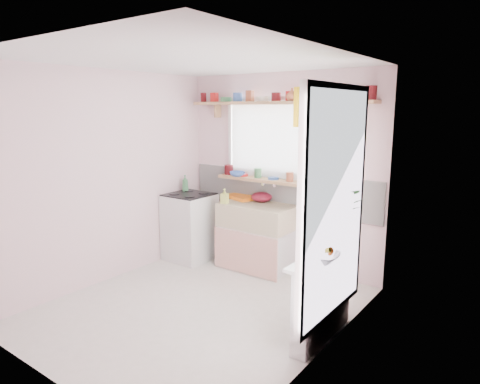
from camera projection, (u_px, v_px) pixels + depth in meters
The scene contains 19 objects.
room at pixel (298, 174), 4.53m from camera, with size 3.20×3.20×3.20m.
sink_unit at pixel (257, 236), 5.52m from camera, with size 0.95×0.65×1.11m.
cooker at pixel (190, 226), 5.88m from camera, with size 0.58×0.58×0.93m.
radiator_ledge at pixel (322, 297), 3.82m from camera, with size 0.22×0.95×0.78m.
windowsill at pixel (265, 180), 5.53m from camera, with size 1.40×0.22×0.04m, color tan.
pine_shelf at pixel (276, 103), 5.25m from camera, with size 2.52×0.24×0.04m, color tan.
shelf_crockery at pixel (275, 97), 5.25m from camera, with size 2.47×0.11×0.12m.
sill_crockery at pixel (262, 174), 5.55m from camera, with size 1.35×0.11×0.12m.
dish_tray at pixel (243, 197), 5.82m from camera, with size 0.44×0.33×0.04m, color orange.
colander at pixel (262, 197), 5.60m from camera, with size 0.28×0.28×0.13m, color maroon.
jade_plant at pixel (335, 215), 4.06m from camera, with size 0.51×0.44×0.57m, color #316528.
fruit_bowl at pixel (320, 257), 3.61m from camera, with size 0.32×0.32×0.08m, color silver.
herb_pot at pixel (306, 258), 3.39m from camera, with size 0.12×0.08×0.22m, color #2D6127.
soap_bottle_sink at pixel (225, 196), 5.49m from camera, with size 0.09×0.09×0.19m, color #D8E465.
sill_cup at pixel (259, 173), 5.65m from camera, with size 0.13×0.13×0.10m, color beige.
sill_bowl at pixel (237, 174), 5.71m from camera, with size 0.21×0.21×0.06m, color #365CB2.
shelf_vase at pixel (292, 94), 5.04m from camera, with size 0.14×0.14×0.15m, color #9F5231.
cooker_bottle at pixel (185, 183), 5.94m from camera, with size 0.09×0.09×0.23m, color #428452.
fruit at pixel (322, 250), 3.60m from camera, with size 0.20×0.14×0.10m.
Camera 1 is at (2.82, -3.11, 2.05)m, focal length 32.00 mm.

